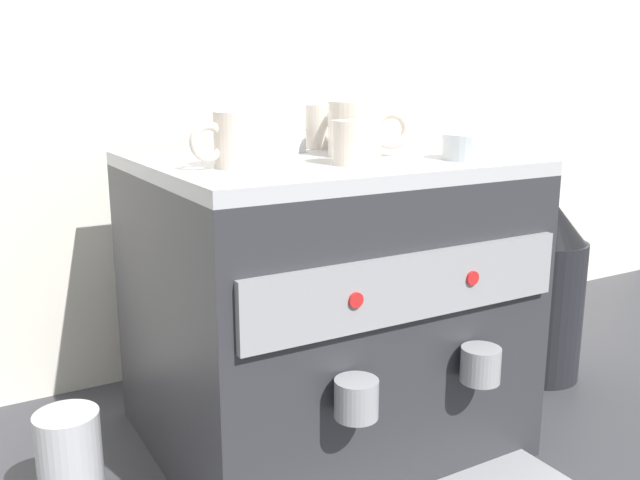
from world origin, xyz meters
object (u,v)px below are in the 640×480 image
object	(u,v)px
ceramic_bowl_0	(473,147)
milk_pitcher	(70,465)
ceramic_bowl_1	(273,143)
coffee_grinder	(544,290)
ceramic_cup_0	(234,140)
ceramic_cup_2	(354,142)
ceramic_cup_3	(378,129)
ceramic_cup_4	(358,129)
ceramic_cup_1	(325,126)
espresso_machine	(321,303)

from	to	relation	value
ceramic_bowl_0	milk_pitcher	distance (m)	0.73
ceramic_bowl_1	coffee_grinder	size ratio (longest dim) A/B	0.29
ceramic_cup_0	ceramic_bowl_1	xyz separation A→B (m)	(0.14, 0.17, -0.02)
ceramic_cup_2	ceramic_bowl_1	bearing A→B (deg)	95.99
coffee_grinder	milk_pitcher	xyz separation A→B (m)	(-0.92, -0.01, -0.10)
ceramic_bowl_0	ceramic_cup_0	bearing A→B (deg)	166.60
ceramic_bowl_0	ceramic_bowl_1	bearing A→B (deg)	129.72
ceramic_cup_3	milk_pitcher	size ratio (longest dim) A/B	0.72
ceramic_cup_4	ceramic_bowl_1	world-z (taller)	ceramic_cup_4
ceramic_cup_1	ceramic_cup_4	bearing A→B (deg)	-98.35
ceramic_cup_2	ceramic_cup_0	bearing A→B (deg)	164.92
ceramic_cup_0	coffee_grinder	bearing A→B (deg)	4.74
espresso_machine	ceramic_cup_2	bearing A→B (deg)	-96.76
ceramic_cup_2	ceramic_bowl_0	distance (m)	0.19
coffee_grinder	milk_pitcher	size ratio (longest dim) A/B	2.40
ceramic_cup_0	ceramic_cup_3	distance (m)	0.34
ceramic_cup_2	coffee_grinder	distance (m)	0.62
espresso_machine	ceramic_bowl_1	bearing A→B (deg)	110.13
ceramic_cup_0	ceramic_bowl_1	distance (m)	0.22
espresso_machine	ceramic_cup_0	size ratio (longest dim) A/B	5.81
espresso_machine	milk_pitcher	bearing A→B (deg)	-177.26
ceramic_cup_0	ceramic_bowl_1	size ratio (longest dim) A/B	0.93
coffee_grinder	milk_pitcher	bearing A→B (deg)	-179.59
espresso_machine	coffee_grinder	distance (m)	0.51
ceramic_cup_0	ceramic_cup_1	bearing A→B (deg)	35.43
espresso_machine	ceramic_bowl_0	bearing A→B (deg)	-41.61
ceramic_cup_0	ceramic_cup_1	xyz separation A→B (m)	(0.24, 0.17, -0.00)
milk_pitcher	espresso_machine	bearing A→B (deg)	2.74
ceramic_cup_4	ceramic_cup_2	bearing A→B (deg)	-126.48
ceramic_cup_4	ceramic_bowl_0	size ratio (longest dim) A/B	1.24
ceramic_cup_0	coffee_grinder	size ratio (longest dim) A/B	0.27
milk_pitcher	ceramic_bowl_1	bearing A→B (deg)	17.28
ceramic_cup_4	milk_pitcher	xyz separation A→B (m)	(-0.46, 0.01, -0.44)
ceramic_cup_4	ceramic_bowl_1	bearing A→B (deg)	122.55
ceramic_cup_3	milk_pitcher	bearing A→B (deg)	-172.59
ceramic_cup_1	milk_pitcher	distance (m)	0.66
ceramic_cup_2	ceramic_cup_3	world-z (taller)	ceramic_cup_3
ceramic_cup_0	ceramic_bowl_1	world-z (taller)	ceramic_cup_0
ceramic_cup_4	ceramic_bowl_0	distance (m)	0.18
espresso_machine	ceramic_bowl_0	world-z (taller)	ceramic_bowl_0
ceramic_cup_3	ceramic_cup_4	world-z (taller)	ceramic_cup_4
espresso_machine	ceramic_cup_1	distance (m)	0.30
ceramic_cup_0	coffee_grinder	xyz separation A→B (m)	(0.68, 0.06, -0.33)
ceramic_cup_0	milk_pitcher	xyz separation A→B (m)	(-0.23, 0.05, -0.44)
ceramic_cup_4	coffee_grinder	world-z (taller)	ceramic_cup_4
ceramic_bowl_0	milk_pitcher	bearing A→B (deg)	167.15
ceramic_bowl_1	milk_pitcher	size ratio (longest dim) A/B	0.71
espresso_machine	ceramic_bowl_1	world-z (taller)	ceramic_bowl_1
ceramic_cup_2	ceramic_cup_4	bearing A→B (deg)	53.52
ceramic_cup_1	ceramic_bowl_1	size ratio (longest dim) A/B	0.94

